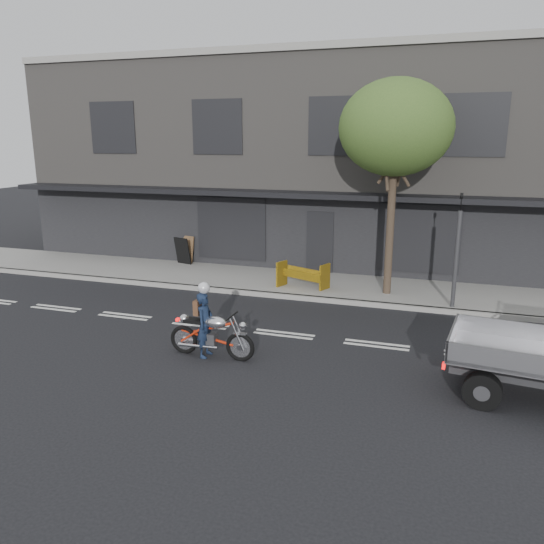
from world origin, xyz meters
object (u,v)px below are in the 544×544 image
Objects in this scene: street_tree at (396,128)px; motorcycle at (211,334)px; rider at (205,325)px; sandwich_board at (182,251)px; traffic_light_pole at (456,257)px; construction_barrier at (301,276)px.

street_tree is 3.15× the size of motorcycle.
motorcycle is 1.39× the size of rider.
rider is (-3.55, -6.12, -4.51)m from street_tree.
motorcycle is (-3.40, -6.12, -4.71)m from street_tree.
motorcycle is at bearing -44.17° from sandwich_board.
rider is at bearing -44.99° from sandwich_board.
sandwich_board is at bearing 166.10° from traffic_light_pole.
construction_barrier is at bearing 175.00° from traffic_light_pole.
rider is at bearing -136.49° from traffic_light_pole.
rider reaches higher than motorcycle.
street_tree reaches higher than rider.
traffic_light_pole reaches higher than construction_barrier.
traffic_light_pole is at bearing -45.47° from rider.
sandwich_board is (-4.73, 7.77, 0.12)m from motorcycle.
motorcycle is at bearing -88.98° from rider.
street_tree is 4.23m from traffic_light_pole.
rider reaches higher than construction_barrier.
construction_barrier is at bearing -6.69° from sandwich_board.
rider is at bearing -178.98° from motorcycle.
sandwich_board reaches higher than motorcycle.
traffic_light_pole is 1.63× the size of motorcycle.
street_tree reaches higher than motorcycle.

